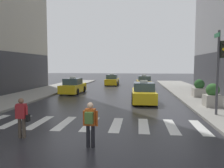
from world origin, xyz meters
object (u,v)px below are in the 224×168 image
object	(u,v)px
traffic_light_pole	(220,61)
planter_mid_block	(199,89)
taxi_fourth	(112,80)
pedestrian_with_backpack	(90,121)
taxi_second	(73,87)
taxi_third	(144,82)
planter_near_corner	(212,96)
pedestrian_with_handbag	(22,116)
taxi_lead	(144,93)

from	to	relation	value
traffic_light_pole	planter_mid_block	world-z (taller)	traffic_light_pole
taxi_fourth	pedestrian_with_backpack	distance (m)	26.06
taxi_second	taxi_third	bearing A→B (deg)	41.31
planter_near_corner	pedestrian_with_backpack	bearing A→B (deg)	-129.85
traffic_light_pole	planter_mid_block	distance (m)	7.94
traffic_light_pole	pedestrian_with_handbag	xyz separation A→B (m)	(-9.29, -4.79, -2.32)
planter_mid_block	pedestrian_with_handbag	bearing A→B (deg)	-129.75
taxi_lead	taxi_second	xyz separation A→B (m)	(-7.46, 5.15, 0.00)
taxi_fourth	pedestrian_with_handbag	size ratio (longest dim) A/B	2.76
taxi_lead	taxi_fourth	bearing A→B (deg)	105.83
taxi_third	planter_mid_block	distance (m)	10.41
taxi_fourth	planter_near_corner	bearing A→B (deg)	-62.85
traffic_light_pole	taxi_third	world-z (taller)	traffic_light_pole
taxi_lead	taxi_third	size ratio (longest dim) A/B	0.99
traffic_light_pole	taxi_second	xyz separation A→B (m)	(-11.60, 9.93, -2.53)
pedestrian_with_backpack	planter_mid_block	distance (m)	14.91
planter_mid_block	taxi_fourth	bearing A→B (deg)	126.39
traffic_light_pole	taxi_fourth	bearing A→B (deg)	112.77
pedestrian_with_handbag	planter_near_corner	bearing A→B (deg)	37.18
taxi_third	planter_mid_block	world-z (taller)	taxi_third
traffic_light_pole	taxi_third	xyz separation A→B (m)	(-3.80, 16.79, -2.53)
taxi_lead	planter_near_corner	distance (m)	5.13
taxi_lead	pedestrian_with_backpack	xyz separation A→B (m)	(-2.16, -10.30, 0.25)
traffic_light_pole	taxi_fourth	distance (m)	22.31
pedestrian_with_handbag	pedestrian_with_backpack	bearing A→B (deg)	-13.57
taxi_second	taxi_lead	bearing A→B (deg)	-34.65
pedestrian_with_backpack	planter_mid_block	world-z (taller)	planter_mid_block
taxi_lead	taxi_second	bearing A→B (deg)	145.35
taxi_fourth	planter_mid_block	bearing A→B (deg)	-53.61
taxi_second	pedestrian_with_handbag	world-z (taller)	taxi_second
taxi_lead	taxi_third	distance (m)	12.01
pedestrian_with_backpack	pedestrian_with_handbag	size ratio (longest dim) A/B	1.00
taxi_second	taxi_fourth	size ratio (longest dim) A/B	1.00
taxi_lead	planter_mid_block	xyz separation A→B (m)	(5.08, 2.74, 0.15)
pedestrian_with_handbag	planter_mid_block	bearing A→B (deg)	50.25
taxi_second	planter_mid_block	world-z (taller)	taxi_second
taxi_second	planter_mid_block	bearing A→B (deg)	-10.90
taxi_third	pedestrian_with_handbag	distance (m)	22.27
taxi_lead	taxi_fourth	distance (m)	16.27
traffic_light_pole	pedestrian_with_handbag	bearing A→B (deg)	-152.71
pedestrian_with_backpack	pedestrian_with_handbag	world-z (taller)	same
pedestrian_with_handbag	planter_near_corner	distance (m)	12.34
taxi_fourth	planter_near_corner	xyz separation A→B (m)	(9.12, -17.77, 0.15)
taxi_third	taxi_fourth	size ratio (longest dim) A/B	1.02
taxi_fourth	planter_mid_block	distance (m)	16.05
taxi_lead	taxi_fourth	size ratio (longest dim) A/B	1.01
taxi_fourth	pedestrian_with_handbag	distance (m)	25.24
taxi_lead	pedestrian_with_backpack	distance (m)	10.52
taxi_lead	taxi_third	bearing A→B (deg)	88.37
taxi_lead	pedestrian_with_backpack	size ratio (longest dim) A/B	2.78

